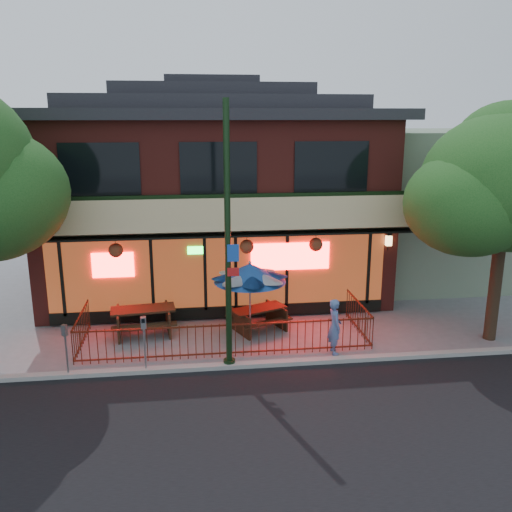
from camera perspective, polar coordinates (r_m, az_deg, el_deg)
The scene contains 14 objects.
ground at distance 15.34m, azimuth -2.93°, elevation -10.86°, with size 80.00×80.00×0.00m, color gray.
asphalt_street at distance 10.27m, azimuth -0.15°, elevation -25.29°, with size 80.00×11.00×0.00m, color black.
curb at distance 14.86m, azimuth -2.79°, elevation -11.47°, with size 80.00×0.25×0.12m, color #999993.
restaurant_building at distance 21.10m, azimuth -4.54°, elevation 7.84°, with size 12.96×9.49×8.05m.
neighbor_building at distance 23.98m, azimuth 17.56°, elevation 5.30°, with size 6.00×7.00×6.00m, color slate.
patio_fence at distance 15.54m, azimuth -3.10°, elevation -7.96°, with size 8.44×2.62×1.00m.
street_light at distance 13.88m, azimuth -2.96°, elevation 0.24°, with size 0.43×0.32×7.00m.
street_tree_right at distance 17.06m, azimuth 24.97°, elevation 7.77°, with size 4.80×4.80×7.02m.
picnic_table_left at distance 17.20m, azimuth -11.77°, elevation -6.30°, with size 2.10×1.70×0.83m.
picnic_table_right at distance 17.14m, azimuth 0.27°, elevation -6.27°, with size 2.10×1.89×0.74m.
patio_umbrella at distance 15.99m, azimuth -0.64°, elevation -1.76°, with size 2.14×2.14×2.44m.
pedestrian at distance 15.59m, azimuth 8.27°, elevation -7.33°, with size 0.59×0.39×1.61m, color #4F699F.
parking_meter_near at distance 14.49m, azimuth -11.70°, elevation -8.15°, with size 0.14×0.12×1.56m.
parking_meter_far at distance 14.83m, azimuth -19.42°, elevation -8.52°, with size 0.16×0.15×1.44m.
Camera 1 is at (-0.95, -13.82, 6.58)m, focal length 38.00 mm.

